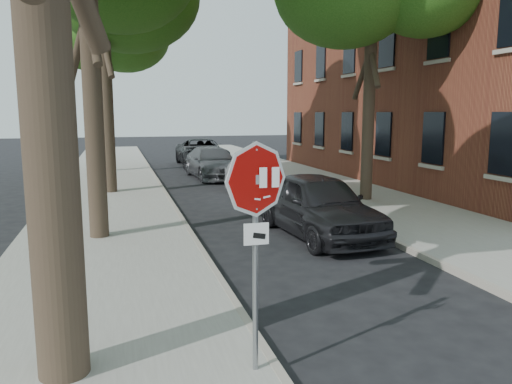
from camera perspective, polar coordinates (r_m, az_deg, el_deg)
ground at (r=6.33m, az=6.42°, el=-19.57°), size 120.00×120.00×0.00m
sidewalk_left at (r=17.39m, az=-16.64°, el=-1.15°), size 4.00×55.00×0.12m
sidewalk_right at (r=19.20m, az=9.61°, el=0.04°), size 4.00×55.00×0.12m
curb_left at (r=17.47m, az=-9.91°, el=-0.84°), size 0.12×55.00×0.13m
curb_right at (r=18.42m, az=3.83°, el=-0.21°), size 0.12×55.00×0.13m
apartment_building at (r=25.45m, az=25.47°, el=18.69°), size 12.20×20.20×15.30m
stop_sign at (r=5.42m, az=-0.00°, el=-2.44°), size 0.76×0.34×2.61m
tree_far at (r=26.58m, az=-17.59°, el=17.71°), size 5.29×4.91×9.33m
car_a at (r=12.38m, az=7.09°, el=-1.45°), size 2.19×4.72×1.57m
car_b at (r=17.28m, az=0.05°, el=1.20°), size 1.43×4.04×1.33m
car_c at (r=23.39m, az=-4.99°, el=3.34°), size 2.33×5.01×1.42m
car_d at (r=28.86m, az=-6.20°, el=4.52°), size 2.62×5.56×1.54m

